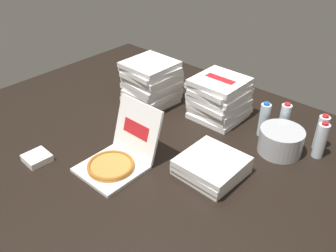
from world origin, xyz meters
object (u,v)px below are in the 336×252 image
object	(u,v)px
pizza_stack_right_mid	(219,98)
water_bottle_2	(321,132)
open_pizza_box	(118,156)
water_bottle_3	(321,140)
pizza_stack_left_mid	(151,83)
water_bottle_1	(284,120)
napkin_pile	(37,158)
pizza_stack_right_near	(212,166)
water_bottle_0	(264,120)
ice_bucket	(281,141)

from	to	relation	value
pizza_stack_right_mid	water_bottle_2	size ratio (longest dim) A/B	1.58
open_pizza_box	pizza_stack_right_mid	distance (m)	0.88
water_bottle_2	water_bottle_3	size ratio (longest dim) A/B	1.00
pizza_stack_right_mid	pizza_stack_left_mid	size ratio (longest dim) A/B	0.98
water_bottle_1	napkin_pile	xyz separation A→B (m)	(-0.98, -1.26, -0.10)
pizza_stack_right_mid	pizza_stack_right_near	bearing A→B (deg)	-57.94
water_bottle_0	water_bottle_3	size ratio (longest dim) A/B	1.00
water_bottle_2	water_bottle_3	bearing A→B (deg)	-68.93
pizza_stack_right_near	water_bottle_0	xyz separation A→B (m)	(0.01, 0.56, 0.06)
pizza_stack_right_near	open_pizza_box	bearing A→B (deg)	-146.14
napkin_pile	pizza_stack_right_near	bearing A→B (deg)	35.47
water_bottle_1	napkin_pile	distance (m)	1.60
open_pizza_box	water_bottle_0	xyz separation A→B (m)	(0.47, 0.87, 0.05)
open_pizza_box	water_bottle_3	distance (m)	1.23
water_bottle_1	water_bottle_3	bearing A→B (deg)	-13.18
water_bottle_2	water_bottle_3	xyz separation A→B (m)	(0.03, -0.09, 0.00)
pizza_stack_right_near	pizza_stack_right_mid	bearing A→B (deg)	122.06
water_bottle_2	pizza_stack_right_near	bearing A→B (deg)	-118.10
water_bottle_0	water_bottle_2	size ratio (longest dim) A/B	1.00
open_pizza_box	ice_bucket	bearing A→B (deg)	49.98
pizza_stack_right_near	ice_bucket	bearing A→B (deg)	67.75
ice_bucket	napkin_pile	xyz separation A→B (m)	(-1.05, -1.08, -0.06)
napkin_pile	ice_bucket	bearing A→B (deg)	45.73
pizza_stack_right_near	ice_bucket	world-z (taller)	ice_bucket
pizza_stack_right_near	pizza_stack_left_mid	bearing A→B (deg)	155.75
ice_bucket	water_bottle_0	xyz separation A→B (m)	(-0.18, 0.10, 0.04)
water_bottle_1	water_bottle_2	size ratio (longest dim) A/B	1.00
pizza_stack_right_mid	water_bottle_3	world-z (taller)	pizza_stack_right_mid
water_bottle_0	napkin_pile	bearing A→B (deg)	-126.61
pizza_stack_right_mid	ice_bucket	bearing A→B (deg)	-9.72
pizza_stack_right_mid	pizza_stack_left_mid	distance (m)	0.54
pizza_stack_right_mid	water_bottle_3	size ratio (longest dim) A/B	1.58
pizza_stack_right_near	water_bottle_2	bearing A→B (deg)	61.90
pizza_stack_right_near	ice_bucket	distance (m)	0.50
ice_bucket	water_bottle_3	bearing A→B (deg)	30.14
pizza_stack_left_mid	napkin_pile	size ratio (longest dim) A/B	2.75
pizza_stack_right_near	water_bottle_1	world-z (taller)	water_bottle_1
water_bottle_2	napkin_pile	distance (m)	1.77
open_pizza_box	pizza_stack_right_near	size ratio (longest dim) A/B	1.28
water_bottle_1	pizza_stack_right_mid	bearing A→B (deg)	-169.44
pizza_stack_left_mid	open_pizza_box	bearing A→B (deg)	-60.14
water_bottle_1	napkin_pile	size ratio (longest dim) A/B	1.71
water_bottle_0	water_bottle_3	world-z (taller)	same
water_bottle_0	water_bottle_1	bearing A→B (deg)	38.64
water_bottle_1	napkin_pile	world-z (taller)	water_bottle_1
water_bottle_0	napkin_pile	distance (m)	1.47
pizza_stack_right_near	napkin_pile	world-z (taller)	pizza_stack_right_near
open_pizza_box	water_bottle_2	distance (m)	1.27
pizza_stack_right_near	water_bottle_3	bearing A→B (deg)	56.20
open_pizza_box	ice_bucket	distance (m)	1.01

